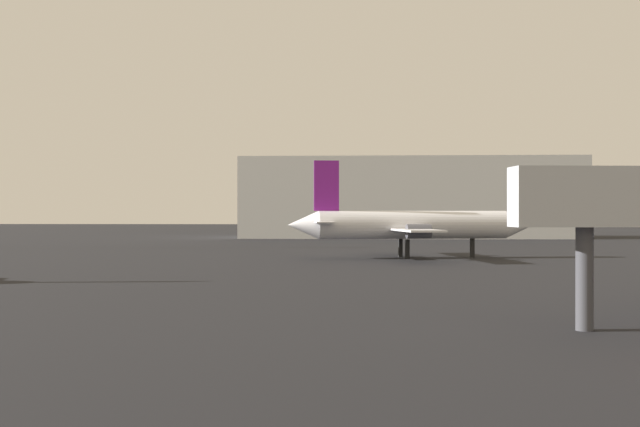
# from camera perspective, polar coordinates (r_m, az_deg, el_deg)

# --- Properties ---
(airplane_distant) EXTENTS (26.07, 20.93, 9.98)m
(airplane_distant) POSITION_cam_1_polar(r_m,az_deg,el_deg) (81.70, 6.58, -0.82)
(airplane_distant) COLOR white
(airplane_distant) RESTS_ON ground_plane
(terminal_building) EXTENTS (61.95, 18.57, 14.71)m
(terminal_building) POSITION_cam_1_polar(r_m,az_deg,el_deg) (148.49, 6.48, 1.11)
(terminal_building) COLOR #B7B7B2
(terminal_building) RESTS_ON ground_plane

